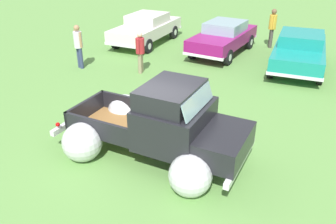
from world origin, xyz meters
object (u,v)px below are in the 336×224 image
show_car_1 (223,37)px  show_car_2 (299,50)px  spectator_2 (140,50)px  show_car_0 (146,28)px  lane_cone_0 (176,107)px  vintage_pickup_truck (165,130)px  spectator_1 (272,26)px  spectator_0 (78,44)px

show_car_1 → show_car_2: size_ratio=0.92×
spectator_2 → show_car_0: bearing=-75.6°
spectator_2 → lane_cone_0: (3.08, -2.58, -0.61)m
vintage_pickup_truck → spectator_1: vintage_pickup_truck is taller
vintage_pickup_truck → spectator_1: bearing=89.0°
lane_cone_0 → spectator_0: bearing=162.2°
show_car_2 → spectator_1: size_ratio=2.61×
lane_cone_0 → spectator_1: bearing=88.2°
show_car_0 → lane_cone_0: size_ratio=7.48×
vintage_pickup_truck → show_car_2: (1.27, 8.25, 0.03)m
show_car_1 → lane_cone_0: bearing=10.7°
show_car_0 → spectator_0: (-0.21, -4.50, 0.22)m
vintage_pickup_truck → show_car_1: vintage_pickup_truck is taller
show_car_1 → spectator_0: spectator_0 is taller
spectator_1 → show_car_2: bearing=99.3°
spectator_0 → spectator_1: (5.79, 6.96, 0.05)m
show_car_0 → spectator_0: spectator_0 is taller
show_car_0 → vintage_pickup_truck: bearing=30.9°
show_car_1 → show_car_2: bearing=83.5°
show_car_2 → spectator_2: 6.36m
lane_cone_0 → vintage_pickup_truck: bearing=-67.2°
show_car_0 → spectator_2: (2.22, -3.69, 0.14)m
show_car_2 → spectator_0: spectator_0 is taller
show_car_2 → spectator_2: bearing=-63.7°
lane_cone_0 → show_car_2: bearing=71.5°
spectator_0 → show_car_1: bearing=-24.0°
spectator_0 → spectator_2: spectator_0 is taller
vintage_pickup_truck → spectator_2: (-3.91, 4.56, 0.16)m
show_car_1 → show_car_0: bearing=-85.4°
vintage_pickup_truck → spectator_0: vintage_pickup_truck is taller
show_car_1 → show_car_2: (3.42, -0.36, 0.00)m
vintage_pickup_truck → spectator_0: size_ratio=2.71×
spectator_2 → lane_cone_0: 4.07m
show_car_0 → spectator_1: (5.58, 2.46, 0.27)m
vintage_pickup_truck → show_car_1: bearing=100.0°
show_car_2 → spectator_2: size_ratio=2.94×
vintage_pickup_truck → lane_cone_0: vintage_pickup_truck is taller
show_car_0 → spectator_2: 4.31m
vintage_pickup_truck → show_car_0: vintage_pickup_truck is taller
spectator_1 → vintage_pickup_truck: bearing=65.6°
vintage_pickup_truck → show_car_2: vintage_pickup_truck is taller
show_car_1 → show_car_2: same height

